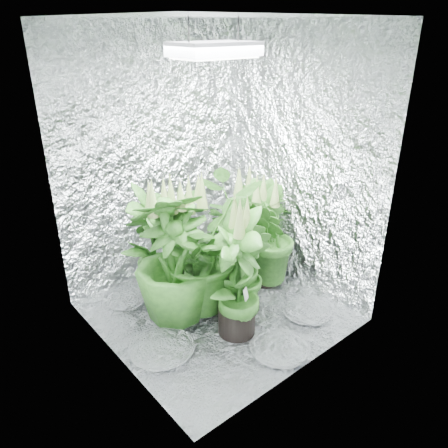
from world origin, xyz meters
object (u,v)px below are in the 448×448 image
object	(u,v)px
grow_lamp	(215,50)
plant_e	(247,224)
plant_d	(174,259)
plant_f	(237,276)
circulation_fan	(230,244)
plant_b	(153,243)
plant_g	(241,268)
plant_a	(200,248)
plant_c	(266,236)

from	to	relation	value
grow_lamp	plant_e	world-z (taller)	grow_lamp
plant_d	plant_f	distance (m)	0.46
plant_e	circulation_fan	world-z (taller)	plant_e
plant_b	plant_g	distance (m)	0.72
plant_a	plant_b	size ratio (longest dim) A/B	1.12
plant_a	circulation_fan	xyz separation A→B (m)	(0.62, 0.39, -0.33)
plant_c	circulation_fan	distance (m)	0.53
plant_d	plant_g	size ratio (longest dim) A/B	1.28
plant_f	plant_c	bearing A→B (deg)	29.48
plant_e	plant_b	bearing A→B (deg)	165.33
plant_d	circulation_fan	bearing A→B (deg)	25.43
plant_f	plant_g	bearing A→B (deg)	41.77
plant_c	plant_d	xyz separation A→B (m)	(-0.85, 0.05, 0.08)
plant_c	plant_g	world-z (taller)	plant_c
plant_a	plant_d	xyz separation A→B (m)	(-0.24, -0.02, 0.01)
circulation_fan	plant_d	bearing A→B (deg)	-140.09
plant_d	plant_f	world-z (taller)	plant_d
grow_lamp	plant_g	world-z (taller)	grow_lamp
plant_f	plant_g	distance (m)	0.25
plant_b	plant_d	xyz separation A→B (m)	(-0.07, -0.39, 0.05)
grow_lamp	plant_g	xyz separation A→B (m)	(0.13, -0.12, -1.45)
plant_d	plant_f	bearing A→B (deg)	-60.24
plant_b	plant_f	bearing A→B (deg)	-78.21
plant_d	plant_e	distance (m)	0.88
plant_c	plant_e	xyz separation A→B (m)	(0.01, 0.23, 0.02)
plant_a	plant_f	xyz separation A→B (m)	(-0.01, -0.42, -0.03)
plant_b	plant_c	world-z (taller)	plant_b
plant_e	circulation_fan	size ratio (longest dim) A/B	2.44
plant_b	circulation_fan	xyz separation A→B (m)	(0.80, 0.02, -0.28)
plant_d	grow_lamp	bearing A→B (deg)	-25.51
plant_b	plant_a	bearing A→B (deg)	-64.05
plant_c	plant_d	world-z (taller)	plant_d
plant_f	circulation_fan	distance (m)	1.07
plant_g	plant_d	bearing A→B (deg)	148.66
circulation_fan	plant_b	bearing A→B (deg)	-163.76
plant_f	plant_g	world-z (taller)	plant_f
plant_d	circulation_fan	size ratio (longest dim) A/B	2.82
plant_e	plant_f	distance (m)	0.85
plant_a	plant_e	bearing A→B (deg)	14.65
plant_e	plant_g	distance (m)	0.62
grow_lamp	plant_c	distance (m)	1.52
plant_f	plant_d	bearing A→B (deg)	119.76
plant_f	circulation_fan	world-z (taller)	plant_f
plant_a	plant_g	world-z (taller)	plant_a
plant_a	plant_c	distance (m)	0.61
plant_a	plant_c	world-z (taller)	plant_a
plant_b	circulation_fan	bearing A→B (deg)	1.77
plant_b	plant_d	distance (m)	0.39
plant_c	circulation_fan	world-z (taller)	plant_c
plant_e	plant_f	bearing A→B (deg)	-137.13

